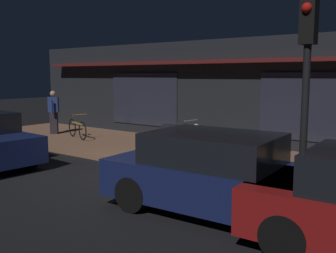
{
  "coord_description": "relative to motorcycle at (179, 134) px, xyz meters",
  "views": [
    {
      "loc": [
        6.62,
        -6.46,
        2.42
      ],
      "look_at": [
        -0.07,
        2.4,
        0.95
      ],
      "focal_mm": 41.72,
      "sensor_mm": 36.0,
      "label": 1
    }
  ],
  "objects": [
    {
      "name": "ground_plane",
      "position": [
        0.13,
        -3.03,
        -0.65
      ],
      "size": [
        60.0,
        60.0,
        0.0
      ],
      "primitive_type": "plane",
      "color": "black"
    },
    {
      "name": "motorcycle",
      "position": [
        0.0,
        0.0,
        0.0
      ],
      "size": [
        1.7,
        0.56,
        0.97
      ],
      "color": "black",
      "rests_on": "sidewalk_slab"
    },
    {
      "name": "parked_car_far",
      "position": [
        3.47,
        -3.68,
        0.06
      ],
      "size": [
        4.18,
        1.95,
        1.42
      ],
      "color": "black",
      "rests_on": "ground_plane"
    },
    {
      "name": "traffic_light_pole",
      "position": [
        4.72,
        -3.1,
        1.83
      ],
      "size": [
        0.24,
        0.33,
        3.6
      ],
      "color": "black",
      "rests_on": "ground_plane"
    },
    {
      "name": "sidewalk_slab",
      "position": [
        0.13,
        -0.03,
        -0.57
      ],
      "size": [
        18.0,
        4.0,
        0.15
      ],
      "primitive_type": "cube",
      "color": "#8C6047",
      "rests_on": "ground_plane"
    },
    {
      "name": "bicycle_parked",
      "position": [
        -4.24,
        -0.36,
        -0.14
      ],
      "size": [
        1.58,
        0.63,
        0.91
      ],
      "color": "black",
      "rests_on": "sidewalk_slab"
    },
    {
      "name": "person_photographer",
      "position": [
        -5.8,
        -0.18,
        0.38
      ],
      "size": [
        0.45,
        0.53,
        1.67
      ],
      "color": "#28232D",
      "rests_on": "sidewalk_slab"
    },
    {
      "name": "storefront_building",
      "position": [
        0.13,
        3.36,
        1.16
      ],
      "size": [
        18.0,
        3.3,
        3.6
      ],
      "color": "black",
      "rests_on": "ground_plane"
    }
  ]
}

